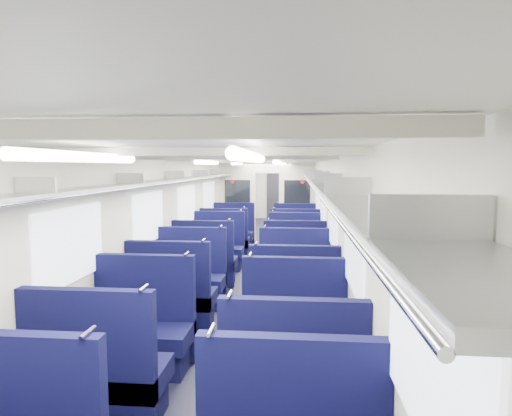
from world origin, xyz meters
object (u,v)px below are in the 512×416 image
object	(u,v)px
seat_4	(98,380)
seat_16	(225,243)
seat_6	(141,333)
seat_14	(218,250)
seat_19	(295,236)
seat_17	(295,244)
seat_12	(205,264)
seat_9	(294,307)
seat_10	(190,280)
seat_11	(294,282)
seat_5	(293,396)
seat_18	(233,234)
end_door	(276,195)
seat_15	(295,253)
seat_7	(294,338)
seat_13	(295,264)
seat_8	(172,300)
bulkhead	(267,199)

from	to	relation	value
seat_4	seat_16	world-z (taller)	same
seat_4	seat_6	xyz separation A→B (m)	(0.00, 1.05, 0.00)
seat_14	seat_19	world-z (taller)	same
seat_17	seat_12	bearing A→B (deg)	-125.91
seat_6	seat_9	xyz separation A→B (m)	(1.66, 1.03, 0.00)
seat_10	seat_11	xyz separation A→B (m)	(1.66, 0.04, 0.00)
seat_4	seat_19	world-z (taller)	same
seat_5	seat_10	bearing A→B (deg)	116.35
seat_9	seat_10	bearing A→B (deg)	144.95
seat_17	seat_18	bearing A→B (deg)	142.71
end_door	seat_18	size ratio (longest dim) A/B	1.59
seat_12	seat_15	world-z (taller)	same
seat_7	seat_13	xyz separation A→B (m)	(0.00, 3.49, 0.00)
seat_9	seat_14	distance (m)	4.01
seat_18	seat_19	bearing A→B (deg)	-1.83
seat_19	seat_7	bearing A→B (deg)	-90.00
seat_5	seat_11	distance (m)	3.39
seat_18	seat_11	bearing A→B (deg)	-70.47
seat_5	seat_12	distance (m)	4.81
seat_9	seat_16	world-z (taller)	same
seat_15	seat_17	xyz separation A→B (m)	(0.00, 1.07, 0.00)
seat_6	seat_18	bearing A→B (deg)	90.00
seat_8	seat_17	distance (m)	4.76
end_door	seat_13	size ratio (longest dim) A/B	1.59
seat_10	seat_15	world-z (taller)	same
seat_5	seat_16	bearing A→B (deg)	103.71
seat_5	seat_13	distance (m)	4.66
end_door	seat_7	xyz separation A→B (m)	(0.83, -13.75, -0.61)
bulkhead	seat_16	distance (m)	2.88
seat_13	seat_16	xyz separation A→B (m)	(-1.66, 2.15, 0.00)
seat_14	seat_7	bearing A→B (deg)	-70.45
seat_8	seat_17	world-z (taller)	same
seat_4	seat_17	distance (m)	6.91
seat_8	seat_4	bearing A→B (deg)	-90.00
end_door	seat_13	xyz separation A→B (m)	(0.83, -10.26, -0.61)
seat_8	seat_13	xyz separation A→B (m)	(1.66, 2.31, 0.00)
end_door	seat_19	bearing A→B (deg)	-83.14
seat_4	seat_12	xyz separation A→B (m)	(0.00, 4.41, 0.00)
seat_16	seat_17	distance (m)	1.66
seat_12	seat_16	world-z (taller)	same
seat_17	seat_16	bearing A→B (deg)	-179.82
seat_9	seat_12	bearing A→B (deg)	125.45
seat_5	end_door	bearing A→B (deg)	93.18
seat_12	seat_15	distance (m)	2.06
seat_14	seat_13	bearing A→B (deg)	-35.42
seat_17	seat_18	world-z (taller)	same
seat_4	seat_6	distance (m)	1.05
seat_19	end_door	bearing A→B (deg)	96.86
seat_4	seat_9	distance (m)	2.66
seat_14	seat_18	world-z (taller)	same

